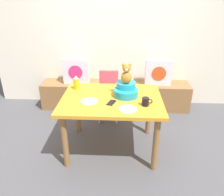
% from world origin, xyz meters
% --- Properties ---
extents(ground_plane, '(8.00, 8.00, 0.00)m').
position_xyz_m(ground_plane, '(0.00, 0.00, 0.00)').
color(ground_plane, '#4C4C51').
extents(back_wall, '(4.40, 0.10, 2.60)m').
position_xyz_m(back_wall, '(0.00, 1.49, 1.30)').
color(back_wall, silver).
rests_on(back_wall, ground_plane).
extents(window_bench, '(2.60, 0.44, 0.46)m').
position_xyz_m(window_bench, '(0.00, 1.22, 0.23)').
color(window_bench, olive).
rests_on(window_bench, ground_plane).
extents(pillow_floral_left, '(0.44, 0.15, 0.44)m').
position_xyz_m(pillow_floral_left, '(-0.68, 1.20, 0.68)').
color(pillow_floral_left, silver).
rests_on(pillow_floral_left, window_bench).
extents(pillow_floral_right, '(0.44, 0.15, 0.44)m').
position_xyz_m(pillow_floral_right, '(0.73, 1.20, 0.68)').
color(pillow_floral_right, silver).
rests_on(pillow_floral_right, window_bench).
extents(book_stack, '(0.20, 0.14, 0.05)m').
position_xyz_m(book_stack, '(0.22, 1.22, 0.49)').
color(book_stack, '#B8A0B3').
rests_on(book_stack, window_bench).
extents(dining_table, '(1.21, 0.94, 0.74)m').
position_xyz_m(dining_table, '(0.00, 0.00, 0.63)').
color(dining_table, orange).
rests_on(dining_table, ground_plane).
extents(highchair, '(0.34, 0.45, 0.79)m').
position_xyz_m(highchair, '(-0.09, 0.78, 0.52)').
color(highchair, '#D84C59').
rests_on(highchair, ground_plane).
extents(infant_seat_teal, '(0.30, 0.33, 0.16)m').
position_xyz_m(infant_seat_teal, '(0.17, 0.08, 0.81)').
color(infant_seat_teal, teal).
rests_on(infant_seat_teal, dining_table).
extents(teddy_bear, '(0.13, 0.12, 0.25)m').
position_xyz_m(teddy_bear, '(0.17, 0.08, 1.02)').
color(teddy_bear, '#AF762C').
rests_on(teddy_bear, infant_seat_teal).
extents(ketchup_bottle, '(0.07, 0.07, 0.18)m').
position_xyz_m(ketchup_bottle, '(-0.48, 0.25, 0.83)').
color(ketchup_bottle, gold).
rests_on(ketchup_bottle, dining_table).
extents(coffee_mug, '(0.12, 0.08, 0.09)m').
position_xyz_m(coffee_mug, '(0.39, -0.19, 0.79)').
color(coffee_mug, black).
rests_on(coffee_mug, dining_table).
extents(dinner_plate_near, '(0.20, 0.20, 0.01)m').
position_xyz_m(dinner_plate_near, '(0.19, -0.30, 0.75)').
color(dinner_plate_near, white).
rests_on(dinner_plate_near, dining_table).
extents(dinner_plate_far, '(0.20, 0.20, 0.01)m').
position_xyz_m(dinner_plate_far, '(-0.26, -0.12, 0.75)').
color(dinner_plate_far, white).
rests_on(dinner_plate_far, dining_table).
extents(cell_phone, '(0.11, 0.16, 0.01)m').
position_xyz_m(cell_phone, '(0.01, -0.14, 0.74)').
color(cell_phone, black).
rests_on(cell_phone, dining_table).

